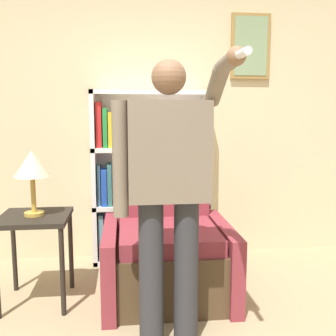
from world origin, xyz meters
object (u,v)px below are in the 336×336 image
object	(u,v)px
table_lamp	(32,166)
person_standing	(169,185)
armchair	(166,249)
bookcase	(141,180)
side_table	(35,230)

from	to	relation	value
table_lamp	person_standing	bearing A→B (deg)	-34.94
armchair	table_lamp	size ratio (longest dim) A/B	2.35
person_standing	bookcase	bearing A→B (deg)	94.19
armchair	bookcase	bearing A→B (deg)	103.04
table_lamp	side_table	bearing A→B (deg)	-33.69
side_table	bookcase	bearing A→B (deg)	44.11
bookcase	side_table	bearing A→B (deg)	-135.89
side_table	person_standing	bearing A→B (deg)	-34.94
bookcase	person_standing	world-z (taller)	person_standing
armchair	person_standing	distance (m)	0.96
bookcase	person_standing	bearing A→B (deg)	-85.81
person_standing	table_lamp	bearing A→B (deg)	145.06
side_table	table_lamp	distance (m)	0.47
armchair	side_table	xyz separation A→B (m)	(-0.98, -0.06, 0.21)
armchair	side_table	bearing A→B (deg)	-176.22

